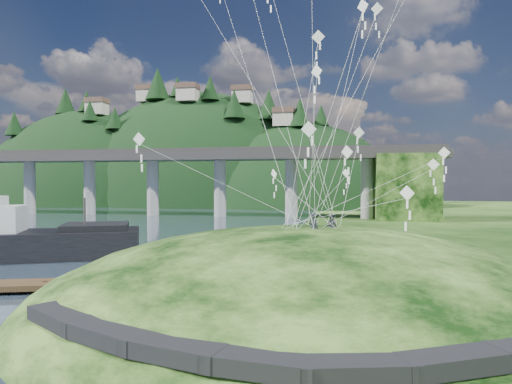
# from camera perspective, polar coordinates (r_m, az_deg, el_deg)

# --- Properties ---
(ground) EXTENTS (320.00, 320.00, 0.00)m
(ground) POSITION_cam_1_polar(r_m,az_deg,el_deg) (28.21, -10.73, -14.63)
(ground) COLOR black
(ground) RESTS_ON ground
(grass_hill) EXTENTS (36.00, 32.00, 13.00)m
(grass_hill) POSITION_cam_1_polar(r_m,az_deg,el_deg) (28.78, 6.60, -17.42)
(grass_hill) COLOR black
(grass_hill) RESTS_ON ground
(footpath) EXTENTS (22.29, 5.84, 0.83)m
(footpath) POSITION_cam_1_polar(r_m,az_deg,el_deg) (16.65, 1.32, -18.62)
(footpath) COLOR black
(footpath) RESTS_ON ground
(bridge) EXTENTS (160.00, 11.00, 15.00)m
(bridge) POSITION_cam_1_polar(r_m,az_deg,el_deg) (102.02, -9.91, 2.48)
(bridge) COLOR #2D2B2B
(bridge) RESTS_ON ground
(far_ridge) EXTENTS (153.00, 70.00, 94.50)m
(far_ridge) POSITION_cam_1_polar(r_m,az_deg,el_deg) (157.55, -8.90, -4.13)
(far_ridge) COLOR black
(far_ridge) RESTS_ON ground
(work_barge) EXTENTS (23.88, 15.52, 8.17)m
(work_barge) POSITION_cam_1_polar(r_m,az_deg,el_deg) (51.15, -28.21, -5.19)
(work_barge) COLOR black
(work_barge) RESTS_ON ground
(wooden_dock) EXTENTS (15.55, 7.25, 1.11)m
(wooden_dock) POSITION_cam_1_polar(r_m,az_deg,el_deg) (35.00, -19.59, -10.70)
(wooden_dock) COLOR #3A2818
(wooden_dock) RESTS_ON ground
(kite_flyers) EXTENTS (1.85, 2.25, 1.81)m
(kite_flyers) POSITION_cam_1_polar(r_m,az_deg,el_deg) (27.83, 8.55, -2.69)
(kite_flyers) COLOR #252831
(kite_flyers) RESTS_ON ground
(kite_swarm) EXTENTS (20.13, 15.71, 20.23)m
(kite_swarm) POSITION_cam_1_polar(r_m,az_deg,el_deg) (30.68, 8.80, 17.77)
(kite_swarm) COLOR white
(kite_swarm) RESTS_ON ground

